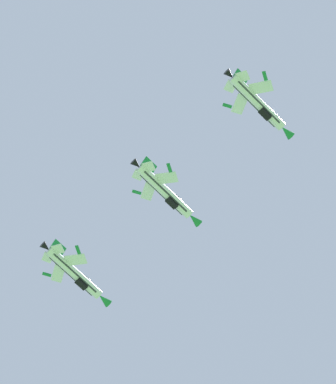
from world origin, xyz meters
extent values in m
cylinder|color=silver|center=(-38.61, 53.73, 155.69)|extent=(6.98, 11.46, 1.70)
cube|color=#2D3338|center=(-38.78, 53.82, 155.27)|extent=(5.91, 9.65, 0.97)
cone|color=#197A38|center=(-35.35, 60.10, 155.69)|extent=(2.49, 2.85, 1.56)
cone|color=black|center=(-41.68, 47.72, 155.69)|extent=(1.94, 2.04, 1.36)
ellipsoid|color=#192333|center=(-37.17, 55.96, 156.27)|extent=(2.76, 3.51, 1.46)
cube|color=black|center=(-37.93, 55.81, 154.96)|extent=(2.20, 2.57, 1.22)
cube|color=silver|center=(-41.53, 53.30, 156.71)|extent=(3.79, 4.28, 1.94)
cube|color=#197A38|center=(-43.74, 53.17, 157.59)|extent=(1.66, 1.41, 0.45)
cube|color=silver|center=(-37.31, 51.14, 154.52)|extent=(3.93, 1.96, 1.94)
cube|color=#197A38|center=(-36.12, 49.28, 153.64)|extent=(0.63, 1.61, 0.45)
cube|color=silver|center=(-42.16, 49.82, 156.33)|extent=(2.64, 2.67, 1.07)
cube|color=silver|center=(-39.70, 48.56, 155.05)|extent=(2.21, 1.88, 1.07)
cube|color=#197A38|center=(-40.12, 49.11, 157.34)|extent=(2.32, 2.89, 2.44)
cylinder|color=silver|center=(-19.08, 44.83, 156.62)|extent=(6.98, 11.46, 1.70)
cube|color=#2D3338|center=(-19.30, 44.94, 156.22)|extent=(5.87, 9.63, 1.10)
cone|color=#197A38|center=(-15.82, 51.20, 156.62)|extent=(2.49, 2.85, 1.56)
cone|color=black|center=(-22.15, 38.82, 156.62)|extent=(1.94, 2.04, 1.36)
ellipsoid|color=#192333|center=(-17.58, 47.03, 157.16)|extent=(2.80, 3.54, 1.51)
cube|color=black|center=(-18.47, 46.95, 155.93)|extent=(2.23, 2.59, 1.29)
cube|color=silver|center=(-21.88, 44.34, 157.91)|extent=(3.67, 4.11, 2.36)
cube|color=#197A38|center=(-23.99, 44.16, 159.00)|extent=(1.65, 1.41, 0.50)
cube|color=silver|center=(-17.92, 42.31, 155.18)|extent=(3.72, 1.96, 2.36)
cube|color=#197A38|center=(-16.83, 40.50, 154.09)|extent=(0.63, 1.61, 0.50)
cube|color=silver|center=(-22.56, 40.88, 157.41)|extent=(2.57, 2.59, 1.28)
cube|color=silver|center=(-20.24, 39.70, 155.82)|extent=(2.10, 1.87, 1.28)
cube|color=#197A38|center=(-20.42, 40.13, 158.16)|extent=(2.54, 3.01, 2.32)
cylinder|color=silver|center=(0.45, 35.65, 159.43)|extent=(6.98, 11.46, 1.70)
cube|color=#2D3338|center=(0.26, 35.75, 159.01)|extent=(5.89, 9.64, 1.04)
cone|color=#197A38|center=(3.71, 42.02, 159.43)|extent=(2.49, 2.85, 1.56)
cone|color=black|center=(-2.62, 29.64, 159.43)|extent=(1.94, 2.04, 1.36)
ellipsoid|color=#192333|center=(1.92, 37.86, 159.99)|extent=(2.78, 3.53, 1.49)
cube|color=black|center=(1.10, 37.75, 158.71)|extent=(2.22, 2.58, 1.26)
cube|color=silver|center=(-2.41, 35.19, 160.58)|extent=(3.73, 4.20, 2.16)
cube|color=#197A38|center=(-4.57, 35.04, 161.58)|extent=(1.66, 1.41, 0.48)
cube|color=silver|center=(1.68, 33.09, 158.12)|extent=(3.83, 1.96, 2.16)
cube|color=#197A38|center=(2.82, 31.26, 157.12)|extent=(0.63, 1.61, 0.48)
cube|color=silver|center=(-3.07, 31.72, 160.15)|extent=(2.60, 2.64, 1.18)
cube|color=silver|center=(-0.67, 30.50, 158.70)|extent=(2.16, 1.87, 1.18)
cube|color=#197A38|center=(-0.97, 30.99, 161.02)|extent=(2.44, 2.95, 2.39)
camera|label=1|loc=(-4.25, 1.44, 1.57)|focal=88.76mm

